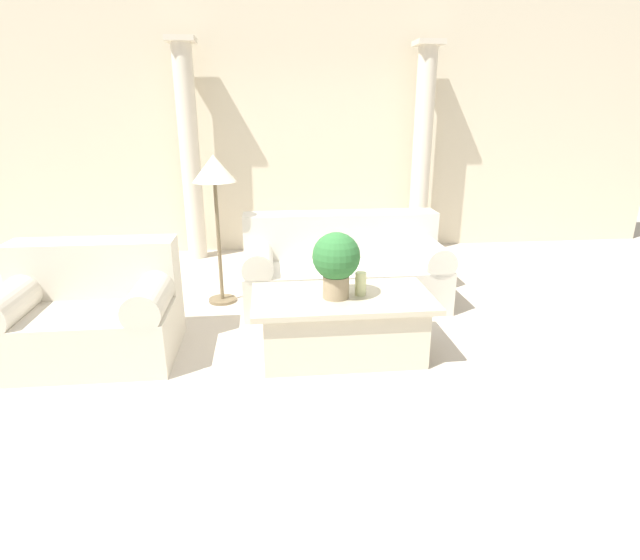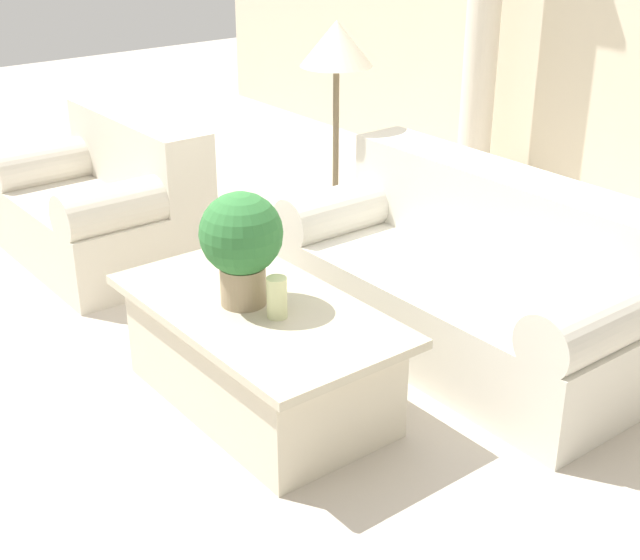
% 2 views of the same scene
% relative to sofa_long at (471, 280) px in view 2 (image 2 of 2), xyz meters
% --- Properties ---
extents(ground_plane, '(16.00, 16.00, 0.00)m').
position_rel_sofa_long_xyz_m(ground_plane, '(-0.28, -0.77, -0.35)').
color(ground_plane, '#BCB2A3').
extents(sofa_long, '(1.93, 0.89, 0.86)m').
position_rel_sofa_long_xyz_m(sofa_long, '(0.00, 0.00, 0.00)').
color(sofa_long, beige).
rests_on(sofa_long, ground_plane).
extents(loveseat, '(1.27, 0.89, 0.86)m').
position_rel_sofa_long_xyz_m(loveseat, '(-2.11, -0.91, 0.01)').
color(loveseat, beige).
rests_on(loveseat, ground_plane).
extents(coffee_table, '(1.37, 0.75, 0.49)m').
position_rel_sofa_long_xyz_m(coffee_table, '(-0.18, -1.14, -0.10)').
color(coffee_table, beige).
rests_on(coffee_table, ground_plane).
extents(potted_plant, '(0.35, 0.35, 0.50)m').
position_rel_sofa_long_xyz_m(potted_plant, '(-0.24, -1.18, 0.43)').
color(potted_plant, '#937F60').
rests_on(potted_plant, coffee_table).
extents(pillar_candle, '(0.09, 0.09, 0.18)m').
position_rel_sofa_long_xyz_m(pillar_candle, '(-0.04, -1.14, 0.23)').
color(pillar_candle, beige).
rests_on(pillar_candle, coffee_table).
extents(floor_lamp, '(0.41, 0.41, 1.44)m').
position_rel_sofa_long_xyz_m(floor_lamp, '(-1.20, 0.11, 0.88)').
color(floor_lamp, brown).
rests_on(floor_lamp, ground_plane).
extents(column_left, '(0.33, 0.33, 2.63)m').
position_rel_sofa_long_xyz_m(column_left, '(-1.65, 1.78, 1.00)').
color(column_left, beige).
rests_on(column_left, ground_plane).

